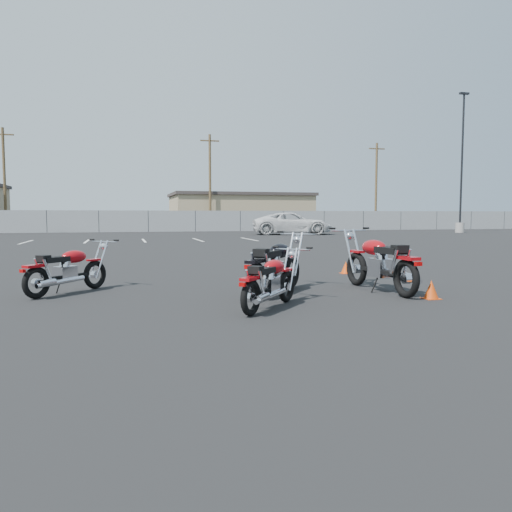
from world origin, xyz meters
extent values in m
plane|color=black|center=(0.00, 0.00, 0.00)|extent=(120.00, 120.00, 0.00)
torus|color=black|center=(-2.67, 1.70, 0.27)|extent=(0.44, 0.46, 0.54)
cylinder|color=silver|center=(-2.67, 1.70, 0.27)|extent=(0.16, 0.17, 0.14)
torus|color=black|center=(-3.55, 0.74, 0.27)|extent=(0.44, 0.46, 0.54)
cylinder|color=silver|center=(-3.55, 0.74, 0.27)|extent=(0.16, 0.17, 0.14)
cube|color=black|center=(-3.11, 1.22, 0.31)|extent=(0.71, 0.76, 0.05)
cube|color=silver|center=(-3.14, 1.19, 0.36)|extent=(0.42, 0.42, 0.27)
cylinder|color=silver|center=(-3.14, 1.19, 0.52)|extent=(0.28, 0.29, 0.24)
ellipsoid|color=#9A090F|center=(-3.00, 1.34, 0.65)|extent=(0.56, 0.57, 0.23)
cube|color=black|center=(-3.30, 1.02, 0.63)|extent=(0.51, 0.52, 0.09)
cube|color=black|center=(-3.45, 0.86, 0.67)|extent=(0.26, 0.25, 0.11)
cube|color=#9A090F|center=(-3.57, 0.73, 0.55)|extent=(0.38, 0.39, 0.04)
cube|color=#9A090F|center=(-2.67, 1.70, 0.55)|extent=(0.29, 0.30, 0.04)
cylinder|color=silver|center=(-3.38, 0.77, 0.49)|extent=(0.15, 0.15, 0.35)
cylinder|color=silver|center=(-3.54, 0.91, 0.49)|extent=(0.15, 0.15, 0.35)
cylinder|color=silver|center=(-3.19, 0.92, 0.25)|extent=(0.73, 0.78, 0.12)
cylinder|color=silver|center=(-3.38, 0.71, 0.27)|extent=(0.30, 0.31, 0.12)
cylinder|color=silver|center=(-2.54, 1.72, 0.56)|extent=(0.27, 0.29, 0.71)
cylinder|color=silver|center=(-2.66, 1.83, 0.56)|extent=(0.27, 0.29, 0.71)
sphere|color=silver|center=(-2.50, 1.88, 0.79)|extent=(0.20, 0.20, 0.14)
cylinder|color=silver|center=(-2.49, 1.90, 0.88)|extent=(0.48, 0.45, 0.03)
cylinder|color=black|center=(-2.27, 1.67, 0.92)|extent=(0.10, 0.10, 0.03)
cylinder|color=black|center=(-2.73, 2.10, 0.92)|extent=(0.10, 0.10, 0.03)
cylinder|color=black|center=(-3.27, 1.24, 0.13)|extent=(0.12, 0.11, 0.27)
cube|color=#990505|center=(-3.73, 0.55, 0.49)|extent=(0.10, 0.10, 0.05)
torus|color=black|center=(0.96, 0.82, 0.31)|extent=(0.50, 0.55, 0.63)
cylinder|color=silver|center=(0.96, 0.82, 0.31)|extent=(0.19, 0.19, 0.17)
torus|color=black|center=(-0.04, -0.32, 0.31)|extent=(0.50, 0.55, 0.63)
cylinder|color=silver|center=(-0.04, -0.32, 0.31)|extent=(0.19, 0.19, 0.17)
cube|color=black|center=(0.46, 0.25, 0.36)|extent=(0.81, 0.89, 0.06)
cube|color=silver|center=(0.42, 0.21, 0.42)|extent=(0.48, 0.49, 0.31)
cylinder|color=silver|center=(0.42, 0.21, 0.61)|extent=(0.33, 0.33, 0.28)
ellipsoid|color=black|center=(0.58, 0.39, 0.75)|extent=(0.64, 0.67, 0.27)
cube|color=black|center=(0.25, 0.01, 0.73)|extent=(0.58, 0.61, 0.10)
cube|color=black|center=(0.08, -0.18, 0.77)|extent=(0.30, 0.29, 0.13)
cube|color=black|center=(-0.06, -0.33, 0.64)|extent=(0.43, 0.45, 0.05)
cube|color=black|center=(0.96, 0.82, 0.64)|extent=(0.34, 0.36, 0.04)
cylinder|color=silver|center=(0.15, -0.28, 0.57)|extent=(0.17, 0.18, 0.41)
cylinder|color=silver|center=(-0.03, -0.12, 0.57)|extent=(0.17, 0.18, 0.41)
cylinder|color=silver|center=(0.38, -0.10, 0.29)|extent=(0.83, 0.92, 0.13)
cylinder|color=silver|center=(0.15, -0.35, 0.31)|extent=(0.34, 0.36, 0.14)
cylinder|color=silver|center=(1.11, 0.85, 0.65)|extent=(0.31, 0.34, 0.82)
cylinder|color=silver|center=(0.97, 0.97, 0.65)|extent=(0.31, 0.34, 0.82)
sphere|color=silver|center=(1.16, 1.03, 0.92)|extent=(0.24, 0.24, 0.17)
cylinder|color=silver|center=(1.17, 1.05, 1.02)|extent=(0.57, 0.51, 0.03)
cylinder|color=black|center=(1.43, 0.79, 1.07)|extent=(0.12, 0.11, 0.04)
cylinder|color=black|center=(0.88, 1.28, 1.07)|extent=(0.12, 0.11, 0.04)
cylinder|color=black|center=(0.28, 0.27, 0.16)|extent=(0.14, 0.13, 0.31)
cube|color=#990505|center=(-0.24, -0.54, 0.57)|extent=(0.12, 0.12, 0.06)
torus|color=black|center=(0.37, -0.64, 0.26)|extent=(0.41, 0.44, 0.51)
cylinder|color=silver|center=(0.37, -0.64, 0.26)|extent=(0.15, 0.16, 0.14)
torus|color=black|center=(-0.46, -1.56, 0.26)|extent=(0.41, 0.44, 0.51)
cylinder|color=silver|center=(-0.46, -1.56, 0.26)|extent=(0.15, 0.16, 0.14)
cube|color=black|center=(-0.04, -1.10, 0.29)|extent=(0.66, 0.72, 0.05)
cube|color=silver|center=(-0.07, -1.13, 0.34)|extent=(0.39, 0.40, 0.26)
cylinder|color=silver|center=(-0.07, -1.13, 0.49)|extent=(0.27, 0.27, 0.23)
ellipsoid|color=#9A090F|center=(0.06, -0.99, 0.61)|extent=(0.52, 0.54, 0.22)
cube|color=black|center=(-0.21, -1.29, 0.60)|extent=(0.48, 0.50, 0.09)
cube|color=black|center=(-0.36, -1.45, 0.63)|extent=(0.24, 0.24, 0.10)
cube|color=#9A090F|center=(-0.47, -1.57, 0.52)|extent=(0.35, 0.37, 0.04)
cube|color=#9A090F|center=(0.37, -0.64, 0.52)|extent=(0.28, 0.29, 0.03)
cylinder|color=silver|center=(-0.29, -1.53, 0.47)|extent=(0.14, 0.15, 0.33)
cylinder|color=silver|center=(-0.45, -1.40, 0.47)|extent=(0.14, 0.15, 0.33)
cylinder|color=silver|center=(-0.11, -1.38, 0.24)|extent=(0.68, 0.75, 0.11)
cylinder|color=silver|center=(-0.29, -1.58, 0.26)|extent=(0.28, 0.29, 0.11)
cylinder|color=silver|center=(0.49, -0.62, 0.53)|extent=(0.26, 0.28, 0.67)
cylinder|color=silver|center=(0.38, -0.51, 0.53)|extent=(0.26, 0.28, 0.67)
sphere|color=silver|center=(0.53, -0.46, 0.75)|extent=(0.19, 0.19, 0.14)
cylinder|color=silver|center=(0.54, -0.45, 0.84)|extent=(0.46, 0.42, 0.03)
cylinder|color=black|center=(0.75, -0.66, 0.87)|extent=(0.10, 0.09, 0.03)
cylinder|color=black|center=(0.31, -0.26, 0.87)|extent=(0.10, 0.09, 0.03)
cylinder|color=black|center=(-0.19, -1.08, 0.13)|extent=(0.11, 0.10, 0.26)
cube|color=#990505|center=(-0.61, -1.74, 0.47)|extent=(0.10, 0.09, 0.05)
torus|color=black|center=(2.32, 0.81, 0.33)|extent=(0.17, 0.67, 0.66)
cylinder|color=silver|center=(2.32, 0.81, 0.33)|extent=(0.12, 0.18, 0.18)
torus|color=black|center=(2.44, -0.79, 0.33)|extent=(0.17, 0.67, 0.66)
cylinder|color=silver|center=(2.44, -0.79, 0.33)|extent=(0.12, 0.18, 0.18)
cube|color=black|center=(2.38, 0.01, 0.38)|extent=(0.19, 1.17, 0.07)
cube|color=silver|center=(2.39, -0.05, 0.44)|extent=(0.34, 0.44, 0.33)
cylinder|color=silver|center=(2.39, -0.05, 0.64)|extent=(0.24, 0.29, 0.29)
ellipsoid|color=#9A090F|center=(2.37, 0.21, 0.80)|extent=(0.38, 0.66, 0.28)
cube|color=black|center=(2.41, -0.32, 0.77)|extent=(0.33, 0.63, 0.11)
cube|color=black|center=(2.43, -0.60, 0.82)|extent=(0.26, 0.22, 0.13)
cube|color=#9A090F|center=(2.44, -0.81, 0.68)|extent=(0.23, 0.48, 0.06)
cube|color=#9A090F|center=(2.32, 0.81, 0.68)|extent=(0.17, 0.39, 0.04)
cylinder|color=silver|center=(2.56, -0.62, 0.61)|extent=(0.07, 0.21, 0.43)
cylinder|color=silver|center=(2.30, -0.64, 0.61)|extent=(0.07, 0.21, 0.43)
cylinder|color=silver|center=(2.58, -0.31, 0.31)|extent=(0.19, 1.22, 0.14)
cylinder|color=silver|center=(2.61, -0.66, 0.33)|extent=(0.16, 0.40, 0.15)
cylinder|color=silver|center=(2.41, 0.95, 0.69)|extent=(0.08, 0.44, 0.87)
cylinder|color=silver|center=(2.21, 0.93, 0.69)|extent=(0.08, 0.44, 0.87)
sphere|color=silver|center=(2.30, 1.12, 0.97)|extent=(0.19, 0.19, 0.18)
cylinder|color=silver|center=(2.30, 1.14, 1.08)|extent=(0.78, 0.09, 0.03)
cylinder|color=black|center=(2.69, 1.15, 1.13)|extent=(0.14, 0.05, 0.04)
cylinder|color=black|center=(1.91, 1.09, 1.13)|extent=(0.14, 0.05, 0.04)
cylinder|color=black|center=(2.23, -0.11, 0.17)|extent=(0.18, 0.04, 0.33)
cube|color=#990505|center=(2.46, -1.10, 0.61)|extent=(0.12, 0.07, 0.07)
cone|color=#D7400B|center=(3.01, 2.76, 0.15)|extent=(0.23, 0.23, 0.28)
cube|color=#D7400B|center=(3.01, 2.76, 0.00)|extent=(0.24, 0.24, 0.01)
cone|color=#D7400B|center=(2.82, -0.96, 0.16)|extent=(0.24, 0.24, 0.30)
cube|color=#D7400B|center=(2.82, -0.96, 0.00)|extent=(0.26, 0.26, 0.01)
cylinder|color=gray|center=(24.26, 26.54, 0.40)|extent=(0.70, 0.70, 0.80)
cylinder|color=black|center=(24.26, 26.54, 5.87)|extent=(0.16, 0.16, 10.14)
cube|color=black|center=(24.26, 26.54, 11.02)|extent=(0.80, 0.25, 0.15)
cube|color=gray|center=(0.00, 35.00, 0.90)|extent=(80.00, 0.04, 1.80)
cylinder|color=black|center=(-8.00, 35.00, 0.90)|extent=(0.06, 0.06, 1.80)
cylinder|color=black|center=(-4.00, 35.00, 0.90)|extent=(0.06, 0.06, 1.80)
cylinder|color=black|center=(0.00, 35.00, 0.90)|extent=(0.06, 0.06, 1.80)
cylinder|color=black|center=(4.00, 35.00, 0.90)|extent=(0.06, 0.06, 1.80)
cylinder|color=black|center=(8.00, 35.00, 0.90)|extent=(0.06, 0.06, 1.80)
cylinder|color=black|center=(12.00, 35.00, 0.90)|extent=(0.06, 0.06, 1.80)
cylinder|color=black|center=(16.00, 35.00, 0.90)|extent=(0.06, 0.06, 1.80)
cylinder|color=black|center=(20.00, 35.00, 0.90)|extent=(0.06, 0.06, 1.80)
cylinder|color=black|center=(24.00, 35.00, 0.90)|extent=(0.06, 0.06, 1.80)
cylinder|color=black|center=(28.00, 35.00, 0.90)|extent=(0.06, 0.06, 1.80)
cylinder|color=black|center=(32.00, 35.00, 0.90)|extent=(0.06, 0.06, 1.80)
cylinder|color=black|center=(36.00, 35.00, 0.90)|extent=(0.06, 0.06, 1.80)
cube|color=#9B8964|center=(10.00, 44.00, 1.70)|extent=(14.00, 9.00, 3.40)
cube|color=#3B3331|center=(10.00, 44.00, 3.55)|extent=(14.40, 9.40, 0.30)
cylinder|color=#4C3A23|center=(-12.00, 40.00, 4.50)|extent=(0.24, 0.24, 9.00)
cube|color=#4C3A23|center=(-12.00, 40.00, 8.40)|extent=(1.80, 0.12, 0.12)
cylinder|color=#4C3A23|center=(6.00, 39.00, 4.50)|extent=(0.24, 0.24, 9.00)
cube|color=#4C3A23|center=(6.00, 39.00, 8.40)|extent=(1.80, 0.12, 0.12)
cylinder|color=#4C3A23|center=(24.00, 40.00, 4.50)|extent=(0.24, 0.24, 9.00)
cube|color=#4C3A23|center=(24.00, 40.00, 8.40)|extent=(1.80, 0.12, 0.12)
cube|color=silver|center=(-7.00, 20.00, 0.00)|extent=(0.12, 4.00, 0.01)
cube|color=silver|center=(-4.00, 20.00, 0.00)|extent=(0.12, 4.00, 0.01)
cube|color=silver|center=(-1.00, 20.00, 0.00)|extent=(0.12, 4.00, 0.01)
cube|color=silver|center=(2.00, 20.00, 0.00)|extent=(0.12, 4.00, 0.01)
cube|color=silver|center=(5.00, 20.00, 0.00)|extent=(0.12, 4.00, 0.01)
imported|color=silver|center=(9.82, 26.29, 1.26)|extent=(3.73, 6.98, 2.52)
camera|label=1|loc=(-2.15, -8.16, 1.39)|focal=35.00mm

